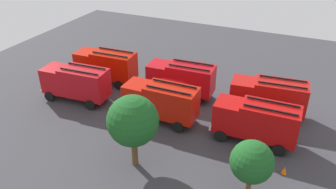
{
  "coord_description": "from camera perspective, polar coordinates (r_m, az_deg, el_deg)",
  "views": [
    {
      "loc": [
        -12.18,
        27.31,
        18.14
      ],
      "look_at": [
        0.0,
        0.0,
        1.4
      ],
      "focal_mm": 36.5,
      "sensor_mm": 36.0,
      "label": 1
    }
  ],
  "objects": [
    {
      "name": "ground_plane",
      "position": [
        34.97,
        0.0,
        -2.0
      ],
      "size": [
        55.2,
        55.2,
        0.0
      ],
      "primitive_type": "plane",
      "color": "#38383D"
    },
    {
      "name": "fire_truck_0",
      "position": [
        33.89,
        16.43,
        -0.2
      ],
      "size": [
        7.4,
        3.3,
        3.88
      ],
      "rotation": [
        0.0,
        0.0,
        0.09
      ],
      "color": "#B1120F",
      "rests_on": "ground"
    },
    {
      "name": "fire_truck_1",
      "position": [
        35.9,
        2.21,
        2.78
      ],
      "size": [
        7.3,
        3.02,
        3.88
      ],
      "rotation": [
        0.0,
        0.0,
        0.05
      ],
      "color": "#B30C13",
      "rests_on": "ground"
    },
    {
      "name": "fire_truck_2",
      "position": [
        39.6,
        -10.32,
        4.94
      ],
      "size": [
        7.3,
        3.01,
        3.88
      ],
      "rotation": [
        0.0,
        0.0,
        0.04
      ],
      "color": "#B41303",
      "rests_on": "ground"
    },
    {
      "name": "fire_truck_3",
      "position": [
        29.88,
        14.53,
        -4.17
      ],
      "size": [
        7.23,
        2.84,
        3.88
      ],
      "rotation": [
        0.0,
        0.0,
        0.01
      ],
      "color": "#B30B0A",
      "rests_on": "ground"
    },
    {
      "name": "fire_truck_4",
      "position": [
        31.75,
        -1.18,
        -0.99
      ],
      "size": [
        7.21,
        2.77,
        3.88
      ],
      "rotation": [
        0.0,
        0.0,
        0.0
      ],
      "color": "#B71407",
      "rests_on": "ground"
    },
    {
      "name": "fire_truck_5",
      "position": [
        36.34,
        -15.11,
        2.06
      ],
      "size": [
        7.33,
        3.11,
        3.88
      ],
      "rotation": [
        0.0,
        0.0,
        0.06
      ],
      "color": "#B50F16",
      "rests_on": "ground"
    },
    {
      "name": "firefighter_0",
      "position": [
        43.13,
        -12.02,
        5.18
      ],
      "size": [
        0.42,
        0.29,
        1.79
      ],
      "rotation": [
        0.0,
        0.0,
        1.57
      ],
      "color": "black",
      "rests_on": "ground"
    },
    {
      "name": "firefighter_1",
      "position": [
        42.01,
        -8.61,
        4.75
      ],
      "size": [
        0.48,
        0.4,
        1.7
      ],
      "rotation": [
        0.0,
        0.0,
        4.26
      ],
      "color": "black",
      "rests_on": "ground"
    },
    {
      "name": "firefighter_2",
      "position": [
        43.27,
        -7.91,
        5.63
      ],
      "size": [
        0.47,
        0.35,
        1.78
      ],
      "rotation": [
        0.0,
        0.0,
        4.43
      ],
      "color": "black",
      "rests_on": "ground"
    },
    {
      "name": "tree_0",
      "position": [
        23.83,
        13.83,
        -10.89
      ],
      "size": [
        2.98,
        2.98,
        4.62
      ],
      "color": "brown",
      "rests_on": "ground"
    },
    {
      "name": "tree_1",
      "position": [
        25.44,
        -5.89,
        -4.44
      ],
      "size": [
        3.93,
        3.93,
        6.09
      ],
      "color": "brown",
      "rests_on": "ground"
    },
    {
      "name": "traffic_cone_0",
      "position": [
        28.21,
        18.84,
        -11.86
      ],
      "size": [
        0.44,
        0.44,
        0.63
      ],
      "primitive_type": "cone",
      "color": "#F2600C",
      "rests_on": "ground"
    },
    {
      "name": "traffic_cone_1",
      "position": [
        34.26,
        2.65,
        -2.15
      ],
      "size": [
        0.44,
        0.44,
        0.63
      ],
      "primitive_type": "cone",
      "color": "#F2600C",
      "rests_on": "ground"
    }
  ]
}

